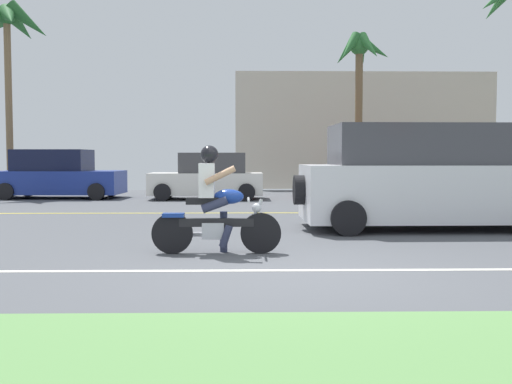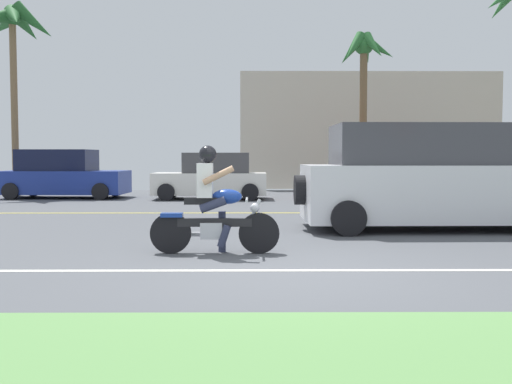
{
  "view_description": "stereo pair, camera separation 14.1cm",
  "coord_description": "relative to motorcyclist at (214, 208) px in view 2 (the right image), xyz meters",
  "views": [
    {
      "loc": [
        -0.63,
        -7.29,
        1.41
      ],
      "look_at": [
        -0.41,
        3.25,
        0.79
      ],
      "focal_mm": 41.71,
      "sensor_mm": 36.0,
      "label": 1
    },
    {
      "loc": [
        -0.49,
        -7.29,
        1.41
      ],
      "look_at": [
        -0.41,
        3.25,
        0.79
      ],
      "focal_mm": 41.71,
      "sensor_mm": 36.0,
      "label": 2
    }
  ],
  "objects": [
    {
      "name": "palm_tree_0",
      "position": [
        -8.12,
        13.38,
        5.34
      ],
      "size": [
        2.93,
        3.2,
        7.08
      ],
      "color": "brown",
      "rests_on": "ground"
    },
    {
      "name": "building_far",
      "position": [
        5.85,
        19.66,
        1.93
      ],
      "size": [
        11.58,
        4.0,
        5.19
      ],
      "primitive_type": "cube",
      "color": "beige",
      "rests_on": "ground"
    },
    {
      "name": "lane_line_far",
      "position": [
        1.04,
        6.29,
        -0.66
      ],
      "size": [
        50.4,
        0.12,
        0.01
      ],
      "primitive_type": "cube",
      "color": "yellow",
      "rests_on": "ground"
    },
    {
      "name": "parked_car_1",
      "position": [
        -0.78,
        11.35,
        0.06
      ],
      "size": [
        3.77,
        1.83,
        1.55
      ],
      "color": "white",
      "rests_on": "ground"
    },
    {
      "name": "lane_line_near",
      "position": [
        1.04,
        -1.33,
        -0.66
      ],
      "size": [
        50.4,
        0.12,
        0.01
      ],
      "primitive_type": "cube",
      "color": "silver",
      "rests_on": "ground"
    },
    {
      "name": "suv_nearby",
      "position": [
        3.96,
        2.93,
        0.32
      ],
      "size": [
        5.05,
        2.28,
        2.04
      ],
      "color": "silver",
      "rests_on": "ground"
    },
    {
      "name": "ground",
      "position": [
        1.04,
        1.66,
        -0.69
      ],
      "size": [
        56.0,
        30.0,
        0.04
      ],
      "primitive_type": "cube",
      "color": "#4C4F54"
    },
    {
      "name": "parked_car_2",
      "position": [
        5.13,
        12.24,
        0.03
      ],
      "size": [
        4.51,
        2.2,
        1.47
      ],
      "color": "#AD1E1E",
      "rests_on": "ground"
    },
    {
      "name": "motorcyclist",
      "position": [
        0.0,
        0.0,
        0.0
      ],
      "size": [
        1.89,
        0.62,
        1.58
      ],
      "color": "black",
      "rests_on": "ground"
    },
    {
      "name": "parked_car_0",
      "position": [
        -5.96,
        11.89,
        0.11
      ],
      "size": [
        4.25,
        2.17,
        1.67
      ],
      "color": "navy",
      "rests_on": "ground"
    },
    {
      "name": "palm_tree_1",
      "position": [
        4.74,
        13.64,
        4.22
      ],
      "size": [
        2.22,
        2.3,
        6.02
      ],
      "color": "brown",
      "rests_on": "ground"
    }
  ]
}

